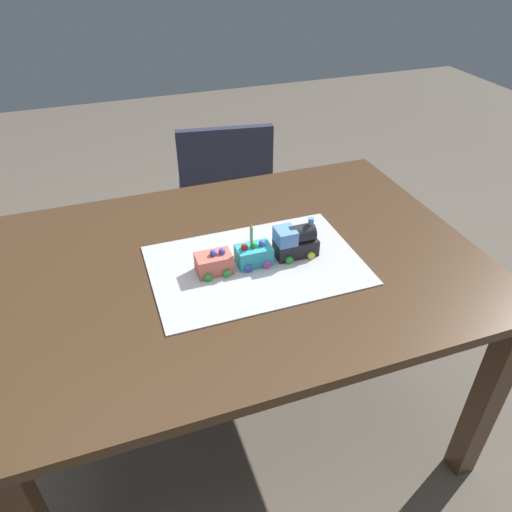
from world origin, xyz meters
TOP-DOWN VIEW (x-y plane):
  - ground_plane at (0.00, 0.00)m, footprint 8.00×8.00m
  - dining_table at (0.00, 0.00)m, footprint 1.40×1.00m
  - chair at (-0.18, -0.83)m, footprint 0.46×0.46m
  - cake_board at (-0.03, 0.05)m, footprint 0.60×0.40m
  - cake_locomotive at (-0.16, 0.04)m, footprint 0.14×0.08m
  - cake_car_flatbed_turquoise at (-0.03, 0.04)m, footprint 0.10×0.08m
  - cake_car_tanker_coral at (0.09, 0.04)m, footprint 0.10×0.08m
  - birthday_candle at (-0.02, 0.04)m, footprint 0.01×0.01m

SIDE VIEW (x-z plane):
  - ground_plane at x=0.00m, z-range 0.00..0.00m
  - chair at x=-0.18m, z-range 0.04..0.90m
  - dining_table at x=0.00m, z-range 0.26..1.00m
  - cake_board at x=-0.03m, z-range 0.74..0.74m
  - cake_car_tanker_coral at x=0.09m, z-range 0.74..0.81m
  - cake_car_flatbed_turquoise at x=-0.03m, z-range 0.74..0.81m
  - cake_locomotive at x=-0.16m, z-range 0.73..0.85m
  - birthday_candle at x=-0.02m, z-range 0.81..0.88m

